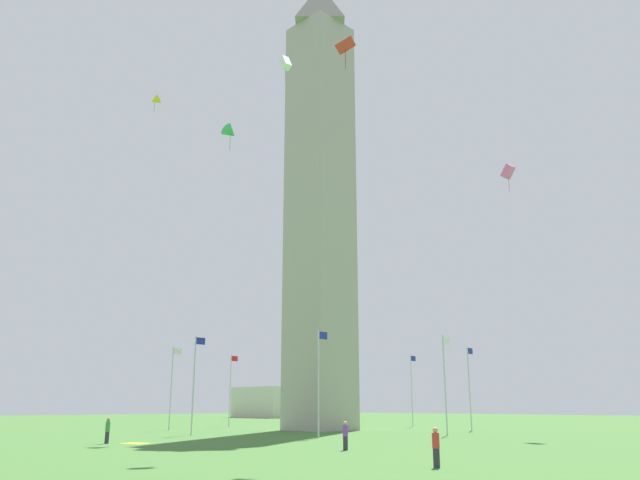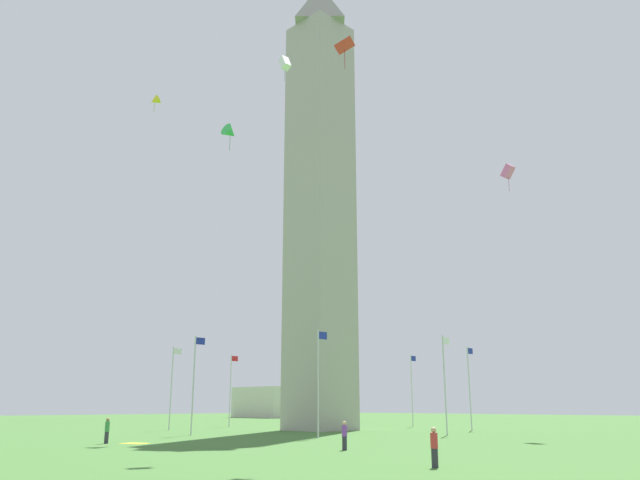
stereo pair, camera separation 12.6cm
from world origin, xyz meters
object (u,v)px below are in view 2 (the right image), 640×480
object	(u,v)px
flagpole_ne	(321,388)
flagpole_nw	(470,384)
kite_red_diamond	(345,46)
person_red_shirt	(434,447)
picnic_blanket_near_first_person	(135,443)
person_green_shirt	(107,431)
flagpole_n	(412,387)
flagpole_e	(231,387)
kite_white_box	(285,63)
kite_pink_box	(508,172)
obelisk_monument	(320,187)
flagpole_se	(172,384)
kite_green_delta	(230,133)
flagpole_w	(445,380)
kite_yellow_delta	(155,101)
flagpole_s	(194,380)
person_purple_shirt	(344,436)
flagpole_sw	(319,378)
distant_building	(284,402)

from	to	relation	value
flagpole_ne	flagpole_nw	distance (m)	23.01
kite_red_diamond	person_red_shirt	bearing A→B (deg)	-117.30
flagpole_ne	picnic_blanket_near_first_person	distance (m)	42.64
person_green_shirt	kite_red_diamond	bearing A→B (deg)	-96.53
flagpole_n	person_red_shirt	distance (m)	53.90
flagpole_e	person_green_shirt	distance (m)	36.17
kite_white_box	picnic_blanket_near_first_person	bearing A→B (deg)	127.66
person_red_shirt	kite_pink_box	distance (m)	43.81
obelisk_monument	flagpole_se	distance (m)	27.97
flagpole_se	kite_white_box	bearing A→B (deg)	-106.75
kite_green_delta	kite_pink_box	size ratio (longest dim) A/B	0.96
flagpole_w	kite_yellow_delta	size ratio (longest dim) A/B	4.80
person_red_shirt	kite_yellow_delta	xyz separation A→B (m)	(4.80, 35.62, 31.27)
flagpole_ne	picnic_blanket_near_first_person	xyz separation A→B (m)	(-37.65, -19.42, -4.84)
flagpole_s	picnic_blanket_near_first_person	world-z (taller)	flagpole_s
flagpole_s	kite_red_diamond	bearing A→B (deg)	-100.85
flagpole_n	person_red_shirt	xyz separation A→B (m)	(-42.12, -33.39, -4.00)
kite_pink_box	kite_yellow_delta	bearing A→B (deg)	141.80
person_purple_shirt	picnic_blanket_near_first_person	bearing A→B (deg)	61.13
person_green_shirt	kite_green_delta	size ratio (longest dim) A/B	0.62
obelisk_monument	flagpole_ne	distance (m)	28.01
person_purple_shirt	kite_yellow_delta	xyz separation A→B (m)	(-0.41, 25.31, 31.28)
flagpole_sw	flagpole_w	size ratio (longest dim) A/B	1.00
kite_pink_box	distant_building	xyz separation A→B (m)	(40.01, 80.19, -22.83)
kite_green_delta	flagpole_se	bearing A→B (deg)	77.16
flagpole_s	kite_pink_box	size ratio (longest dim) A/B	3.03
flagpole_w	distant_building	xyz separation A→B (m)	(47.45, 76.27, -1.60)
flagpole_sw	kite_pink_box	xyz separation A→B (m)	(18.94, -8.68, 21.23)
flagpole_nw	person_green_shirt	xyz separation A→B (m)	(-39.20, 4.85, -3.97)
flagpole_e	flagpole_se	xyz separation A→B (m)	(-11.50, -4.76, 0.00)
flagpole_w	kite_green_delta	bearing A→B (deg)	134.87
flagpole_sw	distant_building	world-z (taller)	flagpole_sw
obelisk_monument	flagpole_sw	distance (m)	27.97
person_purple_shirt	kite_red_diamond	size ratio (longest dim) A/B	0.80
flagpole_s	flagpole_nw	bearing A→B (deg)	-22.50
person_green_shirt	kite_white_box	size ratio (longest dim) A/B	0.76
flagpole_s	kite_red_diamond	world-z (taller)	kite_red_diamond
flagpole_nw	kite_white_box	bearing A→B (deg)	-171.62
flagpole_nw	person_purple_shirt	xyz separation A→B (m)	(-32.13, -11.58, -4.01)
flagpole_n	kite_pink_box	xyz separation A→B (m)	(-8.83, -20.18, 21.23)
obelisk_monument	kite_green_delta	world-z (taller)	obelisk_monument
flagpole_se	flagpole_w	distance (m)	30.06
kite_white_box	kite_red_diamond	bearing A→B (deg)	-97.46
obelisk_monument	flagpole_nw	xyz separation A→B (m)	(11.56, -11.50, -22.77)
person_green_shirt	kite_red_diamond	xyz separation A→B (m)	(6.90, -16.95, 26.09)
person_purple_shirt	distant_building	distance (m)	107.45
person_green_shirt	kite_green_delta	world-z (taller)	kite_green_delta
kite_white_box	distant_building	xyz separation A→B (m)	(67.27, 76.12, -25.90)
flagpole_nw	kite_yellow_delta	distance (m)	44.63
person_green_shirt	kite_red_diamond	size ratio (longest dim) A/B	0.83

